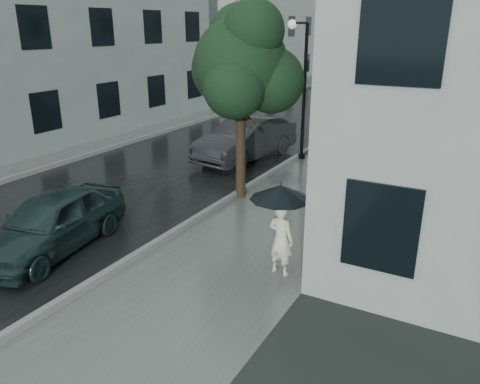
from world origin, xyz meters
The scene contains 14 objects.
ground centered at (0.00, 0.00, 0.00)m, with size 120.00×120.00×0.00m, color black.
sidewalk centered at (0.25, 12.00, 0.00)m, with size 3.50×60.00×0.01m, color slate.
kerb_near centered at (-1.57, 12.00, 0.07)m, with size 0.15×60.00×0.15m, color slate.
asphalt_road centered at (-5.08, 12.00, 0.00)m, with size 6.85×60.00×0.00m, color black.
kerb_far centered at (-8.57, 12.00, 0.07)m, with size 0.15×60.00×0.15m, color slate.
sidewalk_far centered at (-9.50, 12.00, 0.00)m, with size 1.70×60.00×0.01m, color #4C5451.
building_far_a centered at (-13.77, 8.00, 4.75)m, with size 7.02×20.00×9.50m.
building_far_b centered at (-13.77, 30.00, 4.00)m, with size 7.02×18.00×8.00m.
pedestrian centered at (1.34, 2.00, 0.74)m, with size 0.54×0.35×1.47m, color silver.
umbrella centered at (1.31, 2.00, 1.71)m, with size 1.41×1.41×0.97m.
street_tree centered at (-1.45, 5.59, 3.72)m, with size 3.27×2.97×5.32m.
lamp_post centered at (-1.61, 10.21, 2.79)m, with size 0.85×0.32×4.86m.
car_near centered at (-3.45, 0.59, 0.66)m, with size 1.54×3.82×1.30m, color #1B2E2F.
car_far centered at (-3.22, 9.16, 0.76)m, with size 1.60×4.59×1.51m, color #25262A.
Camera 1 is at (4.61, -5.63, 4.67)m, focal length 35.00 mm.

